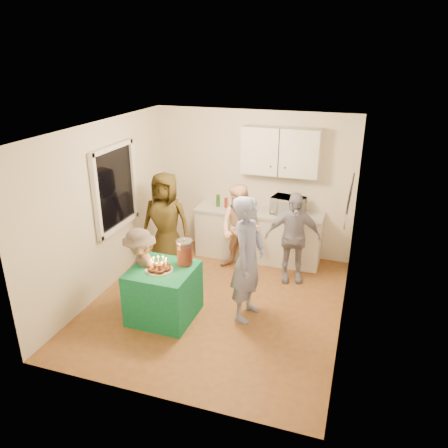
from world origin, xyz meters
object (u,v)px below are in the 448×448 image
(woman_back_center, at_px, (240,229))
(child_near_left, at_px, (141,272))
(counter, at_px, (258,236))
(woman_back_left, at_px, (166,222))
(microwave, at_px, (288,206))
(punch_jar, at_px, (185,253))
(man_birthday, at_px, (248,259))
(party_table, at_px, (164,293))
(woman_back_right, at_px, (293,238))

(woman_back_center, relative_size, child_near_left, 1.18)
(counter, bearing_deg, woman_back_left, -147.12)
(microwave, bearing_deg, punch_jar, -107.10)
(man_birthday, distance_m, child_near_left, 1.50)
(counter, distance_m, woman_back_center, 0.68)
(party_table, bearing_deg, punch_jar, 42.93)
(punch_jar, height_order, child_near_left, child_near_left)
(counter, height_order, child_near_left, child_near_left)
(child_near_left, bearing_deg, counter, 99.48)
(man_birthday, xyz_separation_m, woman_back_right, (0.40, 1.24, -0.14))
(microwave, distance_m, woman_back_right, 0.72)
(punch_jar, bearing_deg, man_birthday, 10.66)
(party_table, xyz_separation_m, man_birthday, (1.10, 0.39, 0.51))
(woman_back_right, relative_size, child_near_left, 1.17)
(party_table, height_order, woman_back_right, woman_back_right)
(punch_jar, relative_size, woman_back_left, 0.20)
(microwave, relative_size, woman_back_right, 0.36)
(party_table, bearing_deg, woman_back_right, 47.19)
(party_table, height_order, punch_jar, punch_jar)
(party_table, relative_size, woman_back_center, 0.56)
(counter, bearing_deg, child_near_left, -116.75)
(microwave, xyz_separation_m, party_table, (-1.30, -2.25, -0.68))
(microwave, height_order, woman_back_right, woman_back_right)
(microwave, height_order, party_table, microwave)
(microwave, xyz_separation_m, child_near_left, (-1.63, -2.23, -0.41))
(man_birthday, xyz_separation_m, woman_back_center, (-0.49, 1.29, -0.13))
(punch_jar, distance_m, woman_back_right, 1.89)
(punch_jar, distance_m, woman_back_center, 1.51)
(party_table, height_order, man_birthday, man_birthday)
(counter, distance_m, woman_back_right, 1.00)
(punch_jar, distance_m, man_birthday, 0.88)
(party_table, bearing_deg, counter, 70.56)
(counter, xyz_separation_m, party_table, (-0.79, -2.25, -0.05))
(woman_back_right, height_order, child_near_left, woman_back_right)
(man_birthday, bearing_deg, microwave, 0.85)
(microwave, bearing_deg, child_near_left, -115.67)
(party_table, relative_size, woman_back_left, 0.50)
(microwave, relative_size, party_table, 0.64)
(counter, bearing_deg, woman_back_right, -41.02)
(microwave, relative_size, man_birthday, 0.30)
(woman_back_center, height_order, woman_back_right, woman_back_center)
(punch_jar, xyz_separation_m, child_near_left, (-0.58, -0.21, -0.28))
(woman_back_left, relative_size, woman_back_right, 1.13)
(woman_back_left, bearing_deg, child_near_left, -84.09)
(woman_back_left, bearing_deg, party_table, -71.38)
(punch_jar, height_order, woman_back_center, woman_back_center)
(man_birthday, distance_m, woman_back_right, 1.31)
(punch_jar, distance_m, child_near_left, 0.68)
(counter, height_order, man_birthday, man_birthday)
(microwave, xyz_separation_m, woman_back_center, (-0.68, -0.57, -0.30))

